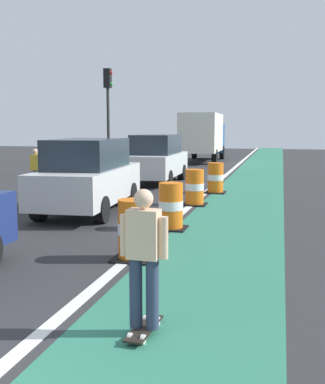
# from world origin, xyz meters

# --- Properties ---
(bike_lane_strip) EXTENTS (2.50, 80.00, 0.01)m
(bike_lane_strip) POSITION_xyz_m (2.40, 12.00, 0.00)
(bike_lane_strip) COLOR #2D755B
(bike_lane_strip) RESTS_ON ground
(lane_divider_stripe) EXTENTS (0.20, 80.00, 0.01)m
(lane_divider_stripe) POSITION_xyz_m (0.90, 12.00, 0.01)
(lane_divider_stripe) COLOR silver
(lane_divider_stripe) RESTS_ON ground
(skateboarder_on_lane) EXTENTS (0.57, 0.81, 1.69)m
(skateboarder_on_lane) POSITION_xyz_m (2.06, 2.15, 0.91)
(skateboarder_on_lane) COLOR black
(skateboarder_on_lane) RESTS_ON ground
(parked_suv_second) EXTENTS (2.11, 4.69, 2.04)m
(parked_suv_second) POSITION_xyz_m (-1.66, 9.46, 1.04)
(parked_suv_second) COLOR silver
(parked_suv_second) RESTS_ON ground
(parked_suv_third) EXTENTS (1.96, 4.62, 2.04)m
(parked_suv_third) POSITION_xyz_m (-1.62, 16.78, 1.04)
(parked_suv_third) COLOR silver
(parked_suv_third) RESTS_ON ground
(traffic_barrel_front) EXTENTS (0.73, 0.73, 1.09)m
(traffic_barrel_front) POSITION_xyz_m (1.01, 5.13, 0.53)
(traffic_barrel_front) COLOR orange
(traffic_barrel_front) RESTS_ON ground
(traffic_barrel_mid) EXTENTS (0.73, 0.73, 1.09)m
(traffic_barrel_mid) POSITION_xyz_m (1.07, 7.82, 0.53)
(traffic_barrel_mid) COLOR orange
(traffic_barrel_mid) RESTS_ON ground
(traffic_barrel_back) EXTENTS (0.73, 0.73, 1.09)m
(traffic_barrel_back) POSITION_xyz_m (0.99, 11.37, 0.53)
(traffic_barrel_back) COLOR orange
(traffic_barrel_back) RESTS_ON ground
(traffic_barrel_far) EXTENTS (0.73, 0.73, 1.09)m
(traffic_barrel_far) POSITION_xyz_m (1.25, 14.20, 0.53)
(traffic_barrel_far) COLOR orange
(traffic_barrel_far) RESTS_ON ground
(delivery_truck_down_block) EXTENTS (2.53, 7.66, 3.23)m
(delivery_truck_down_block) POSITION_xyz_m (-1.68, 29.65, 1.85)
(delivery_truck_down_block) COLOR silver
(delivery_truck_down_block) RESTS_ON ground
(traffic_light_corner) EXTENTS (0.41, 0.32, 5.10)m
(traffic_light_corner) POSITION_xyz_m (-4.59, 19.04, 3.50)
(traffic_light_corner) COLOR #2D2D2D
(traffic_light_corner) RESTS_ON ground
(pedestrian_crossing) EXTENTS (0.34, 0.20, 1.61)m
(pedestrian_crossing) POSITION_xyz_m (-4.66, 17.01, 0.86)
(pedestrian_crossing) COLOR #33333D
(pedestrian_crossing) RESTS_ON ground
(pedestrian_waiting) EXTENTS (0.34, 0.20, 1.61)m
(pedestrian_waiting) POSITION_xyz_m (-4.83, 12.31, 0.86)
(pedestrian_waiting) COLOR #33333D
(pedestrian_waiting) RESTS_ON ground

